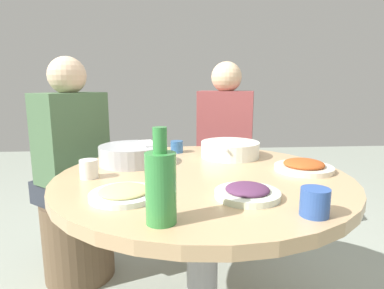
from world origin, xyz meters
TOP-DOWN VIEW (x-y plane):
  - round_dining_table at (0.00, 0.00)m, footprint 1.11×1.11m
  - rice_bowl at (0.29, -0.19)m, footprint 0.27×0.27m
  - soup_bowl at (-0.16, -0.28)m, footprint 0.27×0.29m
  - dish_noodles at (0.27, 0.24)m, footprint 0.21×0.21m
  - dish_eggplant at (-0.11, 0.27)m, footprint 0.20×0.20m
  - dish_stirfry at (-0.41, -0.01)m, footprint 0.23×0.23m
  - green_bottle at (0.15, 0.43)m, footprint 0.08×0.08m
  - tea_cup_near at (0.42, 0.02)m, footprint 0.07×0.07m
  - tea_cup_far at (-0.25, 0.42)m, footprint 0.08×0.08m
  - tea_cup_side at (0.09, -0.40)m, footprint 0.06×0.06m
  - stool_for_diner_left at (-0.24, -0.83)m, footprint 0.37×0.37m
  - diner_left at (-0.24, -0.83)m, footprint 0.40×0.42m
  - stool_for_diner_right at (0.63, -0.51)m, footprint 0.37×0.37m
  - diner_right at (0.63, -0.51)m, footprint 0.47×0.46m

SIDE VIEW (x-z plane):
  - stool_for_diner_left at x=-0.24m, z-range 0.00..0.44m
  - stool_for_diner_right at x=0.63m, z-range 0.00..0.44m
  - round_dining_table at x=0.00m, z-range 0.24..0.96m
  - dish_noodles at x=0.27m, z-range 0.72..0.75m
  - dish_eggplant at x=-0.11m, z-range 0.72..0.76m
  - dish_stirfry at x=-0.41m, z-range 0.72..0.76m
  - tea_cup_side at x=0.09m, z-range 0.72..0.78m
  - soup_bowl at x=-0.16m, z-range 0.72..0.79m
  - diner_left at x=-0.24m, z-range 0.38..1.14m
  - diner_right at x=0.63m, z-range 0.38..1.14m
  - tea_cup_near at x=0.42m, z-range 0.72..0.79m
  - tea_cup_far at x=-0.25m, z-range 0.72..0.80m
  - rice_bowl at x=0.29m, z-range 0.72..0.81m
  - green_bottle at x=0.15m, z-range 0.70..0.94m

